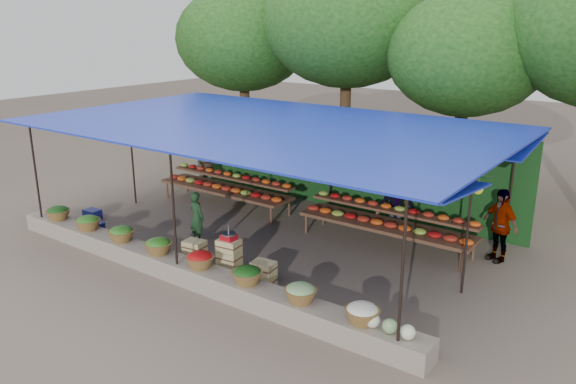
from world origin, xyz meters
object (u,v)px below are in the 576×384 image
Objects in this scene: weighing_scale at (229,236)px; crate_counter at (228,260)px; vendor_seated at (197,217)px; blue_crate_back at (92,214)px; blue_crate_front at (92,228)px.

crate_counter is at bearing 180.00° from weighing_scale.
crate_counter is 1.92× the size of vendor_seated.
weighing_scale is 5.31m from blue_crate_back.
blue_crate_back is at bearing 16.20° from vendor_seated.
vendor_seated is 2.89× the size of blue_crate_back.
blue_crate_back is at bearing 175.24° from crate_counter.
blue_crate_front is at bearing -39.65° from blue_crate_back.
vendor_seated is 2.30× the size of blue_crate_front.
vendor_seated reaches higher than blue_crate_back.
blue_crate_back is (-1.00, 0.71, -0.03)m from blue_crate_front.
crate_counter is at bearing 161.67° from vendor_seated.
weighing_scale is 4.32m from blue_crate_front.
blue_crate_back is (-5.21, 0.43, -0.18)m from crate_counter.
vendor_seated is (-1.81, 0.90, -0.22)m from weighing_scale.
crate_counter is 0.54m from weighing_scale.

